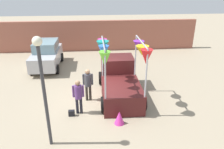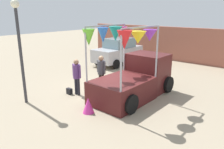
% 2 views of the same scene
% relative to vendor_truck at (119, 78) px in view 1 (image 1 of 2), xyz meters
% --- Properties ---
extents(ground_plane, '(60.00, 60.00, 0.00)m').
position_rel_vendor_truck_xyz_m(ground_plane, '(-1.25, -0.61, -0.95)').
color(ground_plane, gray).
extents(vendor_truck, '(2.56, 4.12, 3.21)m').
position_rel_vendor_truck_xyz_m(vendor_truck, '(0.00, 0.00, 0.00)').
color(vendor_truck, '#4C1919').
rests_on(vendor_truck, ground).
extents(parked_car, '(1.88, 4.00, 1.88)m').
position_rel_vendor_truck_xyz_m(parked_car, '(-4.60, 4.45, -0.00)').
color(parked_car, '#B7B7BC').
rests_on(parked_car, ground).
extents(person_customer, '(0.53, 0.34, 1.68)m').
position_rel_vendor_truck_xyz_m(person_customer, '(-2.07, -1.70, 0.07)').
color(person_customer, black).
rests_on(person_customer, ground).
extents(person_vendor, '(0.53, 0.34, 1.72)m').
position_rel_vendor_truck_xyz_m(person_vendor, '(-1.65, -0.51, 0.10)').
color(person_vendor, '#2D2823').
rests_on(person_vendor, ground).
extents(handbag, '(0.28, 0.16, 0.28)m').
position_rel_vendor_truck_xyz_m(handbag, '(-2.42, -1.90, -0.81)').
color(handbag, black).
rests_on(handbag, ground).
extents(street_lamp, '(0.32, 0.32, 4.17)m').
position_rel_vendor_truck_xyz_m(street_lamp, '(-3.05, -3.71, 1.76)').
color(street_lamp, '#333338').
rests_on(street_lamp, ground).
extents(brick_boundary_wall, '(18.00, 0.36, 2.60)m').
position_rel_vendor_truck_xyz_m(brick_boundary_wall, '(-1.25, 8.31, 0.35)').
color(brick_boundary_wall, '#9E5947').
rests_on(brick_boundary_wall, ground).
extents(folded_kite_bundle_magenta, '(0.61, 0.61, 0.60)m').
position_rel_vendor_truck_xyz_m(folded_kite_bundle_magenta, '(-0.30, -2.68, -0.65)').
color(folded_kite_bundle_magenta, '#D83399').
rests_on(folded_kite_bundle_magenta, ground).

